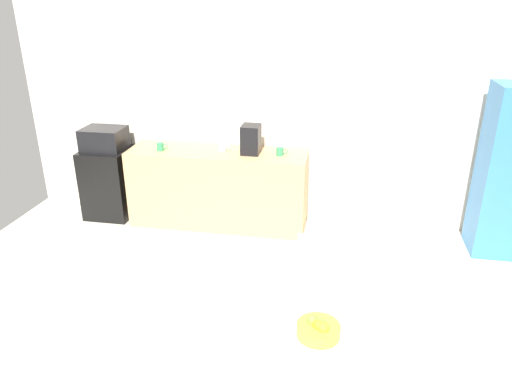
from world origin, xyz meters
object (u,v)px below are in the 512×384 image
object	(u,v)px
locker_cabinet	(512,173)
coffee_maker	(251,139)
mug_white	(161,147)
mug_green	(223,147)
chair_gray	(320,276)
microwave	(104,139)
round_table	(320,359)
mug_red	(280,151)
fruit_bowl	(318,329)
mini_fridge	(110,182)

from	to	relation	value
locker_cabinet	coffee_maker	xyz separation A→B (m)	(-2.70, 0.10, 0.17)
mug_white	mug_green	distance (m)	0.71
chair_gray	mug_green	xyz separation A→B (m)	(-1.23, 1.82, 0.43)
locker_cabinet	mug_green	distance (m)	3.04
microwave	round_table	bearing A→B (deg)	-46.23
chair_gray	mug_red	world-z (taller)	mug_red
locker_cabinet	mug_white	xyz separation A→B (m)	(-3.73, 0.00, 0.06)
mug_green	mug_red	world-z (taller)	same
chair_gray	coffee_maker	xyz separation A→B (m)	(-0.90, 1.79, 0.54)
fruit_bowl	mug_white	xyz separation A→B (m)	(-1.95, 2.67, 0.16)
fruit_bowl	mug_white	distance (m)	3.31
round_table	mug_green	world-z (taller)	mug_green
mug_white	locker_cabinet	bearing A→B (deg)	-0.04
round_table	mug_white	size ratio (longest dim) A/B	9.59
fruit_bowl	coffee_maker	xyz separation A→B (m)	(-0.93, 2.77, 0.27)
microwave	mug_red	bearing A→B (deg)	-0.76
mug_white	mug_green	size ratio (longest dim) A/B	1.00
locker_cabinet	chair_gray	size ratio (longest dim) A/B	2.13
mug_red	mini_fridge	bearing A→B (deg)	179.24
round_table	chair_gray	xyz separation A→B (m)	(-0.05, 1.04, -0.10)
mini_fridge	microwave	world-z (taller)	microwave
locker_cabinet	mug_white	world-z (taller)	locker_cabinet
microwave	fruit_bowl	distance (m)	3.86
microwave	mug_red	xyz separation A→B (m)	(2.09, -0.03, -0.02)
round_table	coffee_maker	bearing A→B (deg)	108.54
mug_green	mug_red	xyz separation A→B (m)	(0.66, -0.05, 0.00)
chair_gray	mug_red	size ratio (longest dim) A/B	6.43
locker_cabinet	round_table	distance (m)	3.25
mug_red	fruit_bowl	bearing A→B (deg)	-77.74
mug_green	coffee_maker	world-z (taller)	coffee_maker
mini_fridge	mug_green	world-z (taller)	mug_green
fruit_bowl	mug_red	xyz separation A→B (m)	(-0.59, 2.74, 0.16)
microwave	mug_red	distance (m)	2.09
mug_green	mug_red	size ratio (longest dim) A/B	1.00
chair_gray	mini_fridge	bearing A→B (deg)	146.00
locker_cabinet	fruit_bowl	distance (m)	3.20
mug_red	mug_green	bearing A→B (deg)	175.42
round_table	chair_gray	size ratio (longest dim) A/B	1.49
mini_fridge	chair_gray	distance (m)	3.21
chair_gray	mug_red	distance (m)	1.90
chair_gray	fruit_bowl	bearing A→B (deg)	-88.12
fruit_bowl	mug_white	bearing A→B (deg)	126.22
mug_green	coffee_maker	distance (m)	0.35
locker_cabinet	chair_gray	xyz separation A→B (m)	(-1.81, -1.69, -0.36)
locker_cabinet	mug_green	bearing A→B (deg)	177.63
chair_gray	mug_green	size ratio (longest dim) A/B	6.43
coffee_maker	round_table	bearing A→B (deg)	-71.46
fruit_bowl	mug_green	size ratio (longest dim) A/B	1.97
round_table	mug_green	distance (m)	3.14
mini_fridge	fruit_bowl	bearing A→B (deg)	-45.82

